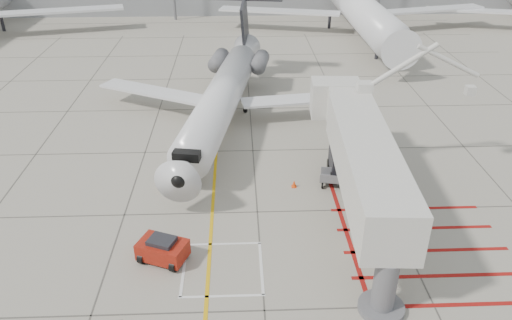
{
  "coord_description": "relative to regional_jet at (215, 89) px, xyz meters",
  "views": [
    {
      "loc": [
        -1.06,
        -20.89,
        17.33
      ],
      "look_at": [
        0.0,
        6.0,
        2.5
      ],
      "focal_mm": 35.0,
      "sensor_mm": 36.0,
      "label": 1
    }
  ],
  "objects": [
    {
      "name": "pushback_tug",
      "position": [
        -2.4,
        -14.61,
        -3.24
      ],
      "size": [
        2.87,
        2.36,
        1.44
      ],
      "primitive_type": null,
      "rotation": [
        0.0,
        0.0,
        -0.39
      ],
      "color": "maroon",
      "rests_on": "ground_plane"
    },
    {
      "name": "baggage_cart",
      "position": [
        7.84,
        -7.62,
        -3.4
      ],
      "size": [
        1.97,
        1.48,
        1.11
      ],
      "primitive_type": null,
      "rotation": [
        0.0,
        0.0,
        -0.22
      ],
      "color": "slate",
      "rests_on": "ground_plane"
    },
    {
      "name": "jet_bridge",
      "position": [
        8.53,
        -12.23,
        -0.24
      ],
      "size": [
        9.9,
        19.09,
        7.44
      ],
      "primitive_type": null,
      "rotation": [
        0.0,
        0.0,
        -0.06
      ],
      "color": "silver",
      "rests_on": "ground_plane"
    },
    {
      "name": "ground_plane",
      "position": [
        2.72,
        -14.43,
        -3.96
      ],
      "size": [
        260.0,
        260.0,
        0.0
      ],
      "primitive_type": "plane",
      "color": "#9F9989",
      "rests_on": "ground"
    },
    {
      "name": "cone_side",
      "position": [
        5.25,
        -7.64,
        -3.72
      ],
      "size": [
        0.34,
        0.34,
        0.48
      ],
      "primitive_type": "cone",
      "color": "#E33F0B",
      "rests_on": "ground_plane"
    },
    {
      "name": "cone_nose",
      "position": [
        -3.31,
        -7.6,
        -3.68
      ],
      "size": [
        0.41,
        0.41,
        0.57
      ],
      "primitive_type": "cone",
      "color": "#FF600D",
      "rests_on": "ground_plane"
    },
    {
      "name": "ground_power_unit",
      "position": [
        9.33,
        -14.1,
        -2.98
      ],
      "size": [
        2.5,
        1.48,
        1.96
      ],
      "primitive_type": null,
      "rotation": [
        0.0,
        0.0,
        0.01
      ],
      "color": "silver",
      "rests_on": "ground_plane"
    },
    {
      "name": "regional_jet",
      "position": [
        0.0,
        0.0,
        0.0
      ],
      "size": [
        28.82,
        33.9,
        7.92
      ],
      "primitive_type": null,
      "rotation": [
        0.0,
        0.0,
        -0.17
      ],
      "color": "silver",
      "rests_on": "ground_plane"
    }
  ]
}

